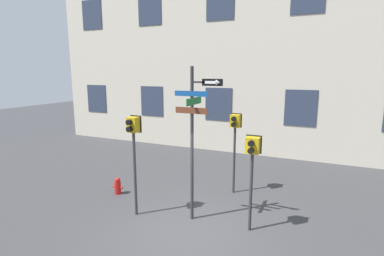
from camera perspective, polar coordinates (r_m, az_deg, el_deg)
The scene contains 7 objects.
ground_plane at distance 8.27m, azimuth -0.90°, elevation -19.34°, with size 60.00×60.00×0.00m, color #38383A.
building_facade at distance 15.56m, azimuth 13.38°, elevation 22.71°, with size 24.00×0.64×14.90m.
street_sign_pole at distance 8.06m, azimuth 0.41°, elevation -0.60°, with size 1.33×0.95×4.28m.
pedestrian_signal_left at distance 8.56m, azimuth -11.08°, elevation -2.04°, with size 0.35×0.40×2.93m.
pedestrian_signal_right at distance 7.76m, azimuth 11.39°, elevation -5.33°, with size 0.40×0.40×2.55m.
pedestrian_signal_across at distance 10.12m, azimuth 8.17°, elevation -0.62°, with size 0.37×0.40×2.76m.
fire_hydrant at distance 10.76m, azimuth -13.97°, elevation -10.67°, with size 0.38×0.22×0.58m.
Camera 1 is at (3.04, -6.48, 4.14)m, focal length 28.00 mm.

